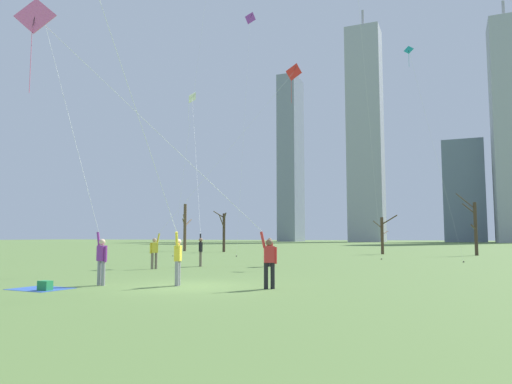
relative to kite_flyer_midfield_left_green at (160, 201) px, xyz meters
name	(u,v)px	position (x,y,z in m)	size (l,w,h in m)	color
ground_plane	(189,287)	(0.55, 1.00, -2.87)	(400.00, 400.00, 0.00)	#5B7A3D
kite_flyer_midfield_left_green	(160,201)	(0.00, 0.00, 0.00)	(0.82, 5.90, 10.77)	gray
kite_flyer_midfield_center_pink	(217,206)	(1.94, 0.39, -0.19)	(7.11, 4.62, 9.24)	black
kite_flyer_foreground_left_red	(188,208)	(-4.77, 9.84, 0.44)	(5.15, 10.89, 14.00)	#726656
kite_flyer_midfield_right_blue	(70,131)	(-4.66, 0.66, 2.92)	(8.74, 2.46, 19.14)	gray
kite_flyer_foreground_right_white	(198,209)	(-5.91, 13.04, 0.56)	(8.40, 13.29, 14.76)	#726656
bystander_far_off_by_trees	(270,251)	(-0.72, 12.11, -1.96)	(0.46, 0.34, 1.62)	black
distant_kite_high_overhead_teal	(416,78)	(6.94, 20.90, 9.96)	(3.44, 0.36, 15.25)	teal
distant_kite_drifting_left_purple	(249,35)	(-7.86, 25.68, 17.46)	(0.77, 2.63, 22.60)	purple
picnic_spot	(43,287)	(-3.25, -1.69, -2.78)	(1.89, 1.52, 0.31)	#3359B2
bare_tree_rightmost	(383,234)	(2.67, 33.92, -0.94)	(2.18, 2.58, 3.77)	#4C3828
bare_tree_far_right_edge	(185,227)	(-20.07, 35.00, 0.00)	(1.48, 3.42, 5.51)	brown
bare_tree_left_of_center	(224,230)	(-14.45, 33.87, -0.48)	(1.73, 1.85, 4.51)	#423326
bare_tree_right_of_center	(475,227)	(10.81, 33.87, -0.29)	(1.72, 1.05, 5.61)	#423326
skyline_slender_spire	(291,159)	(-41.49, 139.50, 25.32)	(6.22, 11.43, 56.37)	gray
skyline_wide_slab	(365,134)	(-15.79, 137.41, 31.52)	(10.68, 8.89, 75.31)	#9EA3AD
skyline_tall_tower	(464,191)	(12.33, 141.28, 12.36)	(11.56, 8.01, 30.46)	slate
skyline_mid_tower_right	(509,130)	(24.55, 134.09, 28.52)	(8.81, 11.63, 68.90)	#9EA3AD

